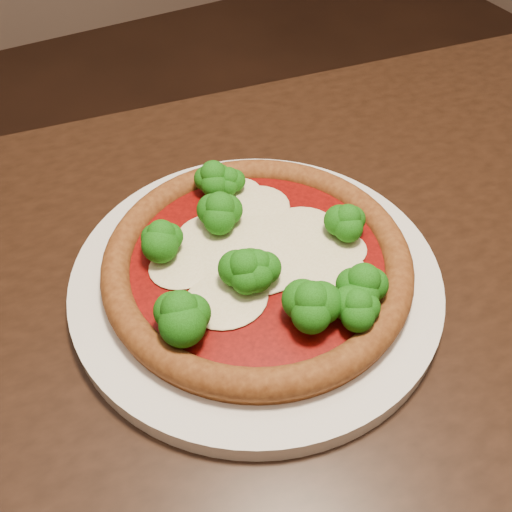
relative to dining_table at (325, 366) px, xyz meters
name	(u,v)px	position (x,y,z in m)	size (l,w,h in m)	color
floor	(258,436)	(0.05, 0.23, -0.65)	(4.00, 4.00, 0.00)	black
dining_table	(325,366)	(0.00, 0.00, 0.00)	(1.31, 0.90, 0.75)	black
plate	(256,279)	(-0.05, 0.05, 0.11)	(0.33, 0.33, 0.02)	silver
pizza	(258,259)	(-0.05, 0.05, 0.14)	(0.27, 0.27, 0.06)	brown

